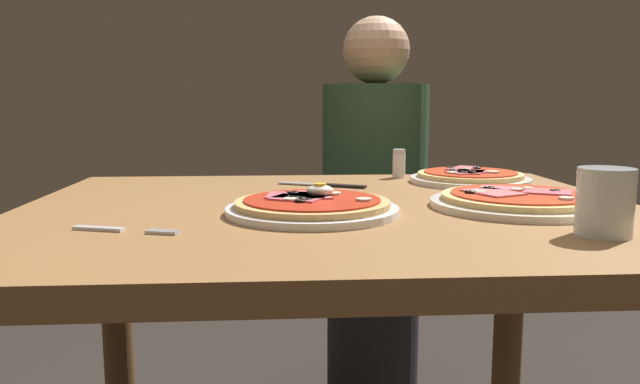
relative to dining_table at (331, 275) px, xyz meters
name	(u,v)px	position (x,y,z in m)	size (l,w,h in m)	color
dining_table	(331,275)	(0.00, 0.00, 0.00)	(1.06, 0.88, 0.75)	olive
pizza_foreground	(312,206)	(-0.04, -0.07, 0.14)	(0.28, 0.28, 0.05)	white
pizza_across_left	(520,201)	(0.32, -0.04, 0.13)	(0.30, 0.30, 0.03)	silver
pizza_across_right	(470,177)	(0.33, 0.28, 0.13)	(0.26, 0.26, 0.03)	white
water_glass_near	(605,206)	(0.34, -0.26, 0.16)	(0.07, 0.07, 0.09)	silver
fork	(117,230)	(-0.31, -0.19, 0.13)	(0.15, 0.06, 0.00)	silver
knife	(328,185)	(0.01, 0.24, 0.13)	(0.18, 0.10, 0.01)	silver
salt_shaker	(399,164)	(0.19, 0.38, 0.16)	(0.03, 0.03, 0.07)	white
diner_person	(374,222)	(0.20, 0.82, -0.07)	(0.32, 0.32, 1.18)	black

